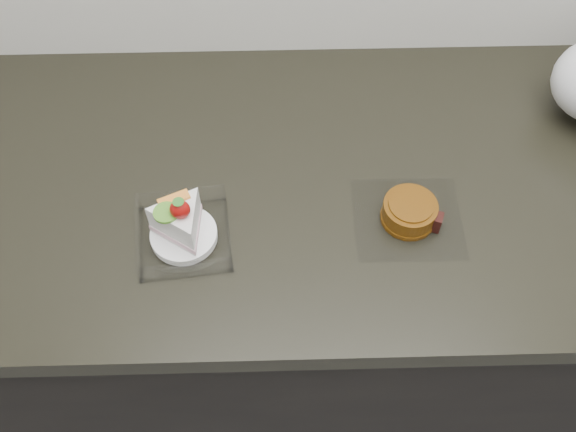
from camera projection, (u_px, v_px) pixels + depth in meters
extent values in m
cube|color=black|center=(354.00, 304.00, 1.45)|extent=(2.00, 0.60, 0.86)
cube|color=black|center=(376.00, 182.00, 1.08)|extent=(2.04, 0.64, 0.04)
cube|color=white|center=(185.00, 238.00, 0.99)|extent=(0.15, 0.15, 0.00)
cylinder|color=white|center=(184.00, 235.00, 0.98)|extent=(0.10, 0.10, 0.01)
ellipsoid|color=#AA120B|center=(180.00, 209.00, 0.91)|extent=(0.03, 0.03, 0.03)
cone|color=#2D7223|center=(179.00, 203.00, 0.90)|extent=(0.02, 0.02, 0.01)
cylinder|color=#5CAB31|center=(166.00, 213.00, 0.92)|extent=(0.04, 0.04, 0.00)
cube|color=orange|center=(174.00, 199.00, 0.93)|extent=(0.05, 0.03, 0.00)
cube|color=white|center=(407.00, 219.00, 1.01)|extent=(0.17, 0.16, 0.00)
cylinder|color=#63380B|center=(409.00, 212.00, 0.99)|extent=(0.10, 0.10, 0.04)
cylinder|color=#63380B|center=(408.00, 217.00, 1.00)|extent=(0.10, 0.10, 0.01)
cylinder|color=#63380B|center=(411.00, 204.00, 0.98)|extent=(0.08, 0.08, 0.00)
cube|color=black|center=(434.00, 221.00, 0.99)|extent=(0.03, 0.03, 0.03)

